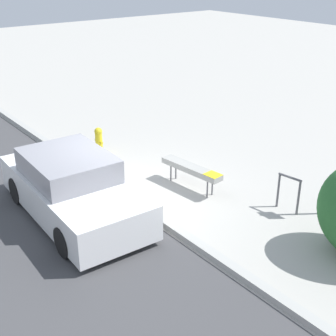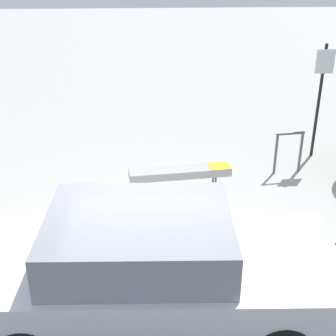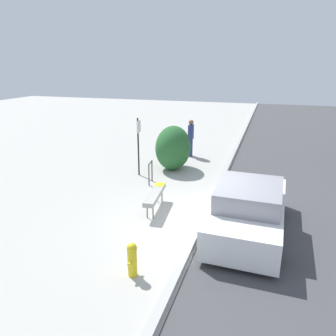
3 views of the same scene
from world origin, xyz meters
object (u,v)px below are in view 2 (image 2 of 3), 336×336
(bench, at_px, (181,173))
(parked_car_near, at_px, (151,272))
(bike_rack, at_px, (289,148))
(sign_post, at_px, (320,91))

(bench, xyz_separation_m, parked_car_near, (-0.56, -2.82, 0.13))
(bike_rack, height_order, parked_car_near, parked_car_near)
(bench, bearing_deg, parked_car_near, -107.22)
(bench, distance_m, bike_rack, 2.33)
(bike_rack, relative_size, sign_post, 0.36)
(sign_post, bearing_deg, bike_rack, -134.67)
(bench, xyz_separation_m, sign_post, (2.89, 1.70, 0.89))
(bench, distance_m, parked_car_near, 2.88)
(sign_post, bearing_deg, parked_car_near, -127.27)
(bench, height_order, sign_post, sign_post)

